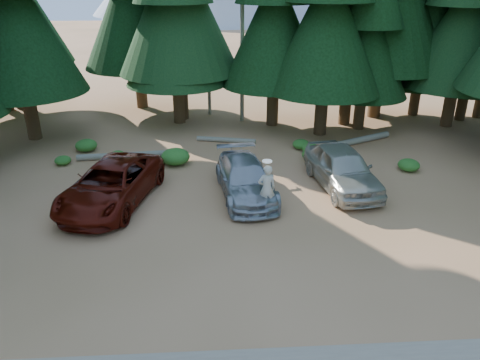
{
  "coord_description": "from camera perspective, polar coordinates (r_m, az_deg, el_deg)",
  "views": [
    {
      "loc": [
        -1.01,
        -13.52,
        8.53
      ],
      "look_at": [
        -0.04,
        2.67,
        1.25
      ],
      "focal_mm": 35.0,
      "sensor_mm": 36.0,
      "label": 1
    }
  ],
  "objects": [
    {
      "name": "red_pickup",
      "position": [
        19.14,
        -15.46,
        -0.55
      ],
      "size": [
        4.04,
        6.32,
        1.62
      ],
      "primitive_type": "imported",
      "rotation": [
        0.0,
        0.0,
        -0.25
      ],
      "color": "#551007",
      "rests_on": "ground"
    },
    {
      "name": "ground",
      "position": [
        16.02,
        0.71,
        -8.01
      ],
      "size": [
        160.0,
        160.0,
        0.0
      ],
      "primitive_type": "plane",
      "color": "#96693F",
      "rests_on": "ground"
    },
    {
      "name": "snag_back",
      "position": [
        29.73,
        -3.96,
        17.29
      ],
      "size": [
        0.2,
        0.2,
        10.0
      ],
      "primitive_type": "cylinder",
      "color": "#676153",
      "rests_on": "ground"
    },
    {
      "name": "shrub_far_right",
      "position": [
        23.27,
        8.76,
        3.08
      ],
      "size": [
        0.99,
        0.99,
        0.55
      ],
      "primitive_type": "ellipsoid",
      "color": "#357122",
      "rests_on": "ground"
    },
    {
      "name": "snag_front",
      "position": [
        28.2,
        0.27,
        19.02
      ],
      "size": [
        0.24,
        0.24,
        12.0
      ],
      "primitive_type": "cylinder",
      "color": "#676153",
      "rests_on": "ground"
    },
    {
      "name": "shrub_right",
      "position": [
        24.67,
        7.47,
        4.34
      ],
      "size": [
        0.91,
        0.91,
        0.5
      ],
      "primitive_type": "ellipsoid",
      "color": "#357122",
      "rests_on": "ground"
    },
    {
      "name": "log_left",
      "position": [
        23.92,
        -14.15,
        2.91
      ],
      "size": [
        4.39,
        0.69,
        0.31
      ],
      "primitive_type": "cylinder",
      "rotation": [
        0.0,
        1.57,
        0.09
      ],
      "color": "#676153",
      "rests_on": "ground"
    },
    {
      "name": "log_right",
      "position": [
        25.64,
        13.18,
        4.49
      ],
      "size": [
        5.09,
        2.74,
        0.35
      ],
      "primitive_type": "cylinder",
      "rotation": [
        0.0,
        1.57,
        0.46
      ],
      "color": "#676153",
      "rests_on": "ground"
    },
    {
      "name": "shrub_far_left",
      "position": [
        25.43,
        -18.24,
        4.04
      ],
      "size": [
        1.1,
        1.1,
        0.6
      ],
      "primitive_type": "ellipsoid",
      "color": "#357122",
      "rests_on": "ground"
    },
    {
      "name": "shrub_center_right",
      "position": [
        24.12,
        8.6,
        3.8
      ],
      "size": [
        0.9,
        0.9,
        0.49
      ],
      "primitive_type": "ellipsoid",
      "color": "#357122",
      "rests_on": "ground"
    },
    {
      "name": "shrub_left",
      "position": [
        23.96,
        -14.7,
        2.99
      ],
      "size": [
        0.71,
        0.71,
        0.39
      ],
      "primitive_type": "ellipsoid",
      "color": "#357122",
      "rests_on": "ground"
    },
    {
      "name": "shrub_edge_east",
      "position": [
        23.11,
        19.88,
        1.73
      ],
      "size": [
        0.99,
        0.99,
        0.55
      ],
      "primitive_type": "ellipsoid",
      "color": "#357122",
      "rests_on": "ground"
    },
    {
      "name": "silver_minivan_right",
      "position": [
        20.31,
        12.36,
        1.43
      ],
      "size": [
        2.74,
        5.36,
        1.75
      ],
      "primitive_type": "imported",
      "rotation": [
        0.0,
        0.0,
        0.14
      ],
      "color": "#B7B4A3",
      "rests_on": "ground"
    },
    {
      "name": "log_mid",
      "position": [
        25.46,
        -1.71,
        4.89
      ],
      "size": [
        3.21,
        0.99,
        0.27
      ],
      "primitive_type": "cylinder",
      "rotation": [
        0.0,
        1.57,
        -0.23
      ],
      "color": "#676153",
      "rests_on": "ground"
    },
    {
      "name": "forest_belt_north",
      "position": [
        29.79,
        -1.36,
        7.52
      ],
      "size": [
        36.0,
        7.0,
        22.0
      ],
      "primitive_type": null,
      "color": "black",
      "rests_on": "ground"
    },
    {
      "name": "frisbee_player",
      "position": [
        17.46,
        3.27,
        -1.04
      ],
      "size": [
        0.76,
        0.56,
        2.05
      ],
      "rotation": [
        0.0,
        0.0,
        3.32
      ],
      "color": "beige",
      "rests_on": "ground"
    },
    {
      "name": "silver_minivan_center",
      "position": [
        19.15,
        0.68,
        0.12
      ],
      "size": [
        2.62,
        5.23,
        1.46
      ],
      "primitive_type": "imported",
      "rotation": [
        0.0,
        0.0,
        0.12
      ],
      "color": "#A3A6AB",
      "rests_on": "ground"
    },
    {
      "name": "shrub_edge_west",
      "position": [
        24.0,
        -20.79,
        2.25
      ],
      "size": [
        0.77,
        0.77,
        0.42
      ],
      "primitive_type": "ellipsoid",
      "color": "#357122",
      "rests_on": "ground"
    },
    {
      "name": "shrub_center_left",
      "position": [
        22.66,
        -7.88,
        2.85
      ],
      "size": [
        1.38,
        1.38,
        0.76
      ],
      "primitive_type": "ellipsoid",
      "color": "#357122",
      "rests_on": "ground"
    }
  ]
}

